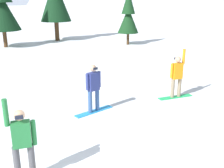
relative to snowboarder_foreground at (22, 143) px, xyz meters
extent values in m
cylinder|color=#4C4C51|center=(0.15, 0.05, -0.50)|extent=(0.15, 0.15, 0.87)
cylinder|color=#4C4C51|center=(-0.15, -0.05, -0.50)|extent=(0.15, 0.15, 0.87)
cube|color=#237238|center=(0.00, 0.00, 0.23)|extent=(0.45, 0.34, 0.58)
cylinder|color=#237238|center=(0.25, 0.08, 0.22)|extent=(0.11, 0.11, 0.58)
cylinder|color=#237238|center=(-0.25, -0.07, 0.76)|extent=(0.11, 0.11, 0.60)
sphere|color=tan|center=(0.00, 0.00, 0.67)|extent=(0.24, 0.24, 0.24)
cube|color=black|center=(0.04, -0.13, 0.68)|extent=(0.17, 0.09, 0.08)
cube|color=#1E8CD8|center=(1.33, 3.91, -0.95)|extent=(1.37, 1.21, 0.02)
cylinder|color=#335184|center=(1.45, 4.02, -0.53)|extent=(0.15, 0.15, 0.81)
cylinder|color=#335184|center=(1.20, 3.81, -0.53)|extent=(0.15, 0.15, 0.81)
cube|color=navy|center=(1.33, 3.91, 0.20)|extent=(0.46, 0.44, 0.64)
cylinder|color=navy|center=(1.52, 4.08, 0.23)|extent=(0.11, 0.11, 0.58)
cylinder|color=navy|center=(1.13, 3.75, 0.23)|extent=(0.11, 0.11, 0.58)
sphere|color=tan|center=(1.33, 3.91, 0.68)|extent=(0.24, 0.24, 0.24)
cube|color=black|center=(1.42, 3.81, 0.69)|extent=(0.16, 0.14, 0.08)
cube|color=#19B259|center=(4.63, 5.39, -0.95)|extent=(1.52, 0.79, 0.02)
cylinder|color=gray|center=(4.48, 5.33, -0.54)|extent=(0.15, 0.15, 0.79)
cylinder|color=gray|center=(4.78, 5.44, -0.54)|extent=(0.15, 0.15, 0.79)
cube|color=orange|center=(4.63, 5.39, 0.17)|extent=(0.46, 0.37, 0.64)
cylinder|color=orange|center=(4.39, 5.30, 0.20)|extent=(0.11, 0.11, 0.58)
cylinder|color=orange|center=(4.87, 5.48, 0.74)|extent=(0.11, 0.11, 0.60)
sphere|color=tan|center=(4.63, 5.39, 0.65)|extent=(0.24, 0.24, 0.24)
cube|color=black|center=(4.58, 5.52, 0.66)|extent=(0.17, 0.10, 0.08)
cylinder|color=#472D19|center=(-6.63, 17.11, -0.28)|extent=(0.31, 0.31, 1.36)
cone|color=black|center=(-6.63, 17.11, 1.86)|extent=(2.73, 2.73, 2.90)
cylinder|color=#472D19|center=(-3.06, 20.59, -0.08)|extent=(0.40, 0.40, 1.77)
cone|color=black|center=(-3.06, 20.59, 2.68)|extent=(2.77, 2.77, 3.75)
cylinder|color=#472D19|center=(3.42, 18.32, -0.46)|extent=(0.23, 0.23, 1.00)
cone|color=#143819|center=(3.42, 18.32, 1.10)|extent=(1.77, 1.77, 2.12)
cone|color=#143819|center=(3.42, 18.32, 2.58)|extent=(1.15, 1.15, 1.94)
camera|label=1|loc=(1.94, -5.35, 3.09)|focal=44.24mm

